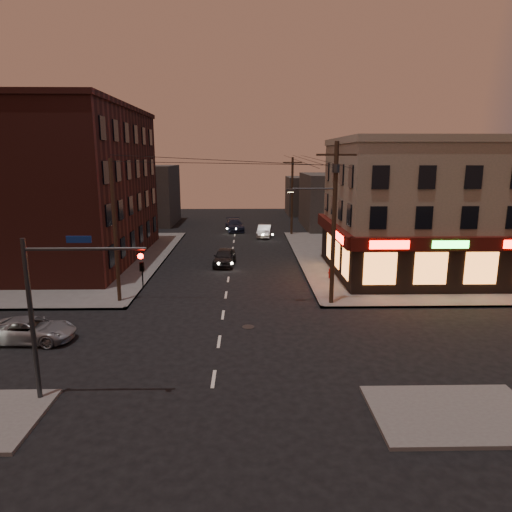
{
  "coord_description": "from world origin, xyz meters",
  "views": [
    {
      "loc": [
        1.44,
        -21.84,
        9.28
      ],
      "look_at": [
        2.01,
        5.82,
        3.2
      ],
      "focal_mm": 32.0,
      "sensor_mm": 36.0,
      "label": 1
    }
  ],
  "objects_px": {
    "sedan_far": "(235,225)",
    "fire_hydrant": "(330,273)",
    "sedan_mid": "(264,231)",
    "suv_cross": "(30,330)",
    "sedan_near": "(224,257)"
  },
  "relations": [
    {
      "from": "suv_cross",
      "to": "sedan_near",
      "type": "distance_m",
      "value": 18.86
    },
    {
      "from": "sedan_near",
      "to": "sedan_far",
      "type": "distance_m",
      "value": 18.6
    },
    {
      "from": "sedan_near",
      "to": "sedan_mid",
      "type": "bearing_deg",
      "value": 78.21
    },
    {
      "from": "suv_cross",
      "to": "fire_hydrant",
      "type": "height_order",
      "value": "suv_cross"
    },
    {
      "from": "suv_cross",
      "to": "sedan_far",
      "type": "bearing_deg",
      "value": -12.44
    },
    {
      "from": "suv_cross",
      "to": "sedan_near",
      "type": "xyz_separation_m",
      "value": [
        9.11,
        16.51,
        0.11
      ]
    },
    {
      "from": "suv_cross",
      "to": "fire_hydrant",
      "type": "xyz_separation_m",
      "value": [
        17.41,
        11.47,
        -0.05
      ]
    },
    {
      "from": "sedan_mid",
      "to": "sedan_far",
      "type": "relative_size",
      "value": 0.86
    },
    {
      "from": "sedan_far",
      "to": "fire_hydrant",
      "type": "bearing_deg",
      "value": -79.04
    },
    {
      "from": "sedan_mid",
      "to": "sedan_far",
      "type": "distance_m",
      "value": 5.82
    },
    {
      "from": "sedan_far",
      "to": "fire_hydrant",
      "type": "distance_m",
      "value": 24.91
    },
    {
      "from": "sedan_mid",
      "to": "sedan_far",
      "type": "height_order",
      "value": "sedan_far"
    },
    {
      "from": "suv_cross",
      "to": "sedan_far",
      "type": "distance_m",
      "value": 36.37
    },
    {
      "from": "sedan_far",
      "to": "sedan_mid",
      "type": "bearing_deg",
      "value": -59.26
    },
    {
      "from": "suv_cross",
      "to": "fire_hydrant",
      "type": "relative_size",
      "value": 5.78
    }
  ]
}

